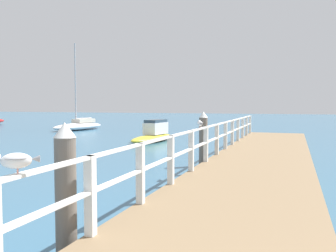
{
  "coord_description": "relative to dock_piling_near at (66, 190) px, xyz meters",
  "views": [
    {
      "loc": [
        1.0,
        -0.0,
        2.04
      ],
      "look_at": [
        -2.66,
        10.46,
        1.38
      ],
      "focal_mm": 38.82,
      "sensor_mm": 36.0,
      "label": 1
    }
  ],
  "objects": [
    {
      "name": "pier_deck",
      "position": [
        1.83,
        7.15,
        -0.73
      ],
      "size": [
        3.06,
        22.3,
        0.36
      ],
      "primitive_type": "cube",
      "color": "#846B4C",
      "rests_on": "ground_plane"
    },
    {
      "name": "pier_railing",
      "position": [
        0.38,
        7.15,
        0.08
      ],
      "size": [
        0.12,
        20.82,
        1.03
      ],
      "color": "silver",
      "rests_on": "pier_deck"
    },
    {
      "name": "dock_piling_near",
      "position": [
        0.0,
        0.0,
        0.0
      ],
      "size": [
        0.29,
        0.29,
        1.81
      ],
      "color": "#6B6056",
      "rests_on": "ground_plane"
    },
    {
      "name": "dock_piling_far",
      "position": [
        0.0,
        7.59,
        0.0
      ],
      "size": [
        0.29,
        0.29,
        1.81
      ],
      "color": "#6B6056",
      "rests_on": "ground_plane"
    },
    {
      "name": "seagull_foreground",
      "position": [
        0.37,
        -1.31,
        0.61
      ],
      "size": [
        0.41,
        0.32,
        0.21
      ],
      "rotation": [
        0.0,
        0.0,
        2.2
      ],
      "color": "white",
      "rests_on": "pier_railing"
    },
    {
      "name": "seagull_background",
      "position": [
        0.38,
        5.66,
        0.61
      ],
      "size": [
        0.25,
        0.46,
        0.21
      ],
      "rotation": [
        0.0,
        0.0,
        0.38
      ],
      "color": "white",
      "rests_on": "pier_railing"
    },
    {
      "name": "boat_0",
      "position": [
        -13.36,
        20.81,
        -0.54
      ],
      "size": [
        2.39,
        5.37,
        6.79
      ],
      "rotation": [
        0.0,
        0.0,
        2.97
      ],
      "color": "white",
      "rests_on": "ground_plane"
    },
    {
      "name": "boat_4",
      "position": [
        -4.45,
        14.42,
        -0.52
      ],
      "size": [
        1.64,
        4.17,
        1.2
      ],
      "rotation": [
        0.0,
        0.0,
        -0.11
      ],
      "color": "gold",
      "rests_on": "ground_plane"
    }
  ]
}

